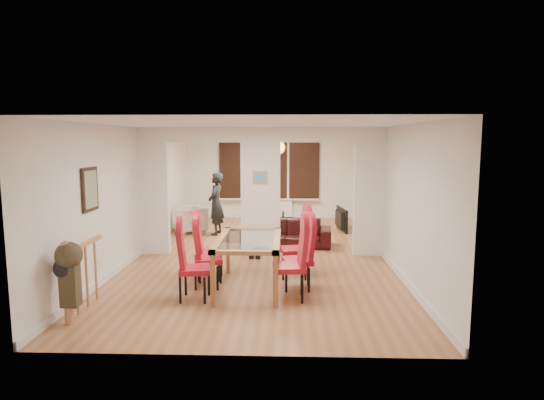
{
  "coord_description": "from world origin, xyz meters",
  "views": [
    {
      "loc": [
        0.54,
        -9.19,
        2.34
      ],
      "look_at": [
        0.21,
        0.6,
        1.05
      ],
      "focal_mm": 30.0,
      "sensor_mm": 36.0,
      "label": 1
    }
  ],
  "objects_px": {
    "dining_chair_la": "(194,264)",
    "dining_chair_ra": "(289,261)",
    "person": "(216,204)",
    "television": "(338,219)",
    "dining_chair_rc": "(294,245)",
    "dining_chair_lc": "(210,249)",
    "dining_table": "(249,263)",
    "sofa": "(286,233)",
    "coffee_table": "(279,225)",
    "bowl": "(281,219)",
    "armchair": "(190,219)",
    "bottle": "(283,215)",
    "dining_chair_lb": "(208,254)",
    "dining_chair_rb": "(298,256)"
  },
  "relations": [
    {
      "from": "television",
      "to": "bottle",
      "type": "distance_m",
      "value": 1.46
    },
    {
      "from": "dining_chair_lc",
      "to": "bowl",
      "type": "height_order",
      "value": "dining_chair_lc"
    },
    {
      "from": "armchair",
      "to": "dining_chair_rc",
      "type": "bearing_deg",
      "value": 1.85
    },
    {
      "from": "armchair",
      "to": "dining_chair_lb",
      "type": "bearing_deg",
      "value": -17.07
    },
    {
      "from": "dining_chair_lc",
      "to": "coffee_table",
      "type": "bearing_deg",
      "value": 69.16
    },
    {
      "from": "sofa",
      "to": "dining_chair_lb",
      "type": "bearing_deg",
      "value": -108.29
    },
    {
      "from": "dining_chair_lc",
      "to": "television",
      "type": "relative_size",
      "value": 1.0
    },
    {
      "from": "armchair",
      "to": "dining_chair_la",
      "type": "bearing_deg",
      "value": -19.97
    },
    {
      "from": "dining_chair_ra",
      "to": "coffee_table",
      "type": "height_order",
      "value": "dining_chair_ra"
    },
    {
      "from": "dining_chair_lb",
      "to": "bowl",
      "type": "distance_m",
      "value": 5.03
    },
    {
      "from": "dining_chair_la",
      "to": "dining_chair_ra",
      "type": "relative_size",
      "value": 0.95
    },
    {
      "from": "coffee_table",
      "to": "bottle",
      "type": "bearing_deg",
      "value": 27.42
    },
    {
      "from": "dining_chair_lc",
      "to": "dining_chair_rc",
      "type": "xyz_separation_m",
      "value": [
        1.43,
        0.15,
        0.05
      ]
    },
    {
      "from": "sofa",
      "to": "coffee_table",
      "type": "xyz_separation_m",
      "value": [
        -0.21,
        1.93,
        -0.18
      ]
    },
    {
      "from": "dining_chair_lc",
      "to": "person",
      "type": "relative_size",
      "value": 0.67
    },
    {
      "from": "dining_chair_la",
      "to": "armchair",
      "type": "relative_size",
      "value": 1.49
    },
    {
      "from": "dining_chair_ra",
      "to": "person",
      "type": "height_order",
      "value": "person"
    },
    {
      "from": "dining_chair_lc",
      "to": "dining_chair_ra",
      "type": "bearing_deg",
      "value": -42.55
    },
    {
      "from": "dining_chair_rc",
      "to": "sofa",
      "type": "xyz_separation_m",
      "value": [
        -0.14,
        2.39,
        -0.28
      ]
    },
    {
      "from": "dining_chair_lc",
      "to": "dining_chair_rc",
      "type": "bearing_deg",
      "value": -1.28
    },
    {
      "from": "person",
      "to": "dining_table",
      "type": "bearing_deg",
      "value": 24.44
    },
    {
      "from": "dining_table",
      "to": "dining_chair_rc",
      "type": "xyz_separation_m",
      "value": [
        0.73,
        0.63,
        0.16
      ]
    },
    {
      "from": "bottle",
      "to": "dining_chair_lb",
      "type": "bearing_deg",
      "value": -103.12
    },
    {
      "from": "dining_chair_la",
      "to": "armchair",
      "type": "height_order",
      "value": "dining_chair_la"
    },
    {
      "from": "dining_chair_lc",
      "to": "dining_chair_rb",
      "type": "distance_m",
      "value": 1.55
    },
    {
      "from": "coffee_table",
      "to": "dining_chair_ra",
      "type": "bearing_deg",
      "value": -87.26
    },
    {
      "from": "dining_chair_ra",
      "to": "dining_chair_rc",
      "type": "distance_m",
      "value": 1.1
    },
    {
      "from": "dining_chair_rc",
      "to": "television",
      "type": "relative_size",
      "value": 1.09
    },
    {
      "from": "sofa",
      "to": "bowl",
      "type": "height_order",
      "value": "sofa"
    },
    {
      "from": "dining_table",
      "to": "bowl",
      "type": "relative_size",
      "value": 8.26
    },
    {
      "from": "dining_chair_rc",
      "to": "television",
      "type": "xyz_separation_m",
      "value": [
        1.2,
        4.13,
        -0.27
      ]
    },
    {
      "from": "television",
      "to": "bowl",
      "type": "relative_size",
      "value": 4.92
    },
    {
      "from": "dining_chair_lc",
      "to": "sofa",
      "type": "xyz_separation_m",
      "value": [
        1.29,
        2.54,
        -0.23
      ]
    },
    {
      "from": "dining_chair_rb",
      "to": "armchair",
      "type": "distance_m",
      "value": 5.15
    },
    {
      "from": "dining_chair_la",
      "to": "bottle",
      "type": "bearing_deg",
      "value": 68.38
    },
    {
      "from": "dining_chair_ra",
      "to": "armchair",
      "type": "height_order",
      "value": "dining_chair_ra"
    },
    {
      "from": "person",
      "to": "television",
      "type": "relative_size",
      "value": 1.49
    },
    {
      "from": "television",
      "to": "bowl",
      "type": "bearing_deg",
      "value": 75.27
    },
    {
      "from": "dining_chair_lc",
      "to": "bowl",
      "type": "relative_size",
      "value": 4.9
    },
    {
      "from": "dining_chair_rc",
      "to": "bowl",
      "type": "xyz_separation_m",
      "value": [
        -0.3,
        4.33,
        -0.32
      ]
    },
    {
      "from": "television",
      "to": "bottle",
      "type": "bearing_deg",
      "value": 72.97
    },
    {
      "from": "dining_chair_ra",
      "to": "dining_chair_rc",
      "type": "relative_size",
      "value": 1.01
    },
    {
      "from": "dining_chair_lc",
      "to": "bottle",
      "type": "bearing_deg",
      "value": 67.92
    },
    {
      "from": "bottle",
      "to": "dining_table",
      "type": "bearing_deg",
      "value": -95.65
    },
    {
      "from": "television",
      "to": "bowl",
      "type": "height_order",
      "value": "television"
    },
    {
      "from": "dining_chair_rc",
      "to": "armchair",
      "type": "xyz_separation_m",
      "value": [
        -2.62,
        3.78,
        -0.23
      ]
    },
    {
      "from": "bowl",
      "to": "dining_chair_rc",
      "type": "bearing_deg",
      "value": -86.07
    },
    {
      "from": "dining_chair_lb",
      "to": "dining_chair_lc",
      "type": "distance_m",
      "value": 0.43
    },
    {
      "from": "dining_table",
      "to": "dining_chair_lb",
      "type": "xyz_separation_m",
      "value": [
        -0.66,
        0.05,
        0.12
      ]
    },
    {
      "from": "dining_table",
      "to": "dining_chair_la",
      "type": "height_order",
      "value": "dining_chair_la"
    }
  ]
}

